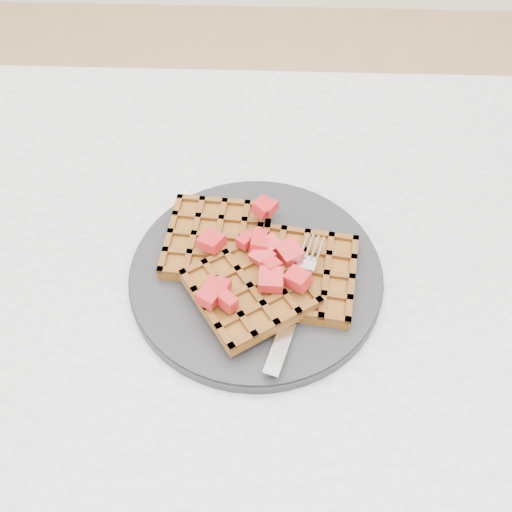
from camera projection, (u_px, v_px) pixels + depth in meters
name	position (u px, v px, depth m)	size (l,w,h in m)	color
ground	(320.00, 480.00, 1.24)	(4.00, 4.00, 0.00)	tan
table	(363.00, 329.00, 0.74)	(1.20, 0.80, 0.75)	silver
plate	(256.00, 273.00, 0.65)	(0.29, 0.29, 0.02)	black
waffles	(256.00, 266.00, 0.63)	(0.22, 0.21, 0.03)	brown
strawberry_pile	(256.00, 248.00, 0.61)	(0.15, 0.15, 0.02)	#8E0107
fork	(298.00, 297.00, 0.61)	(0.02, 0.18, 0.02)	silver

